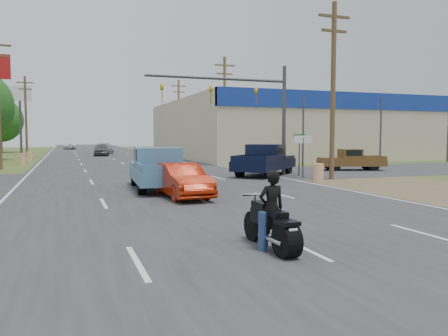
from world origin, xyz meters
name	(u,v)px	position (x,y,z in m)	size (l,w,h in m)	color
ground	(300,248)	(0.00, 0.00, 0.00)	(200.00, 200.00, 0.00)	#3C4F1F
main_road	(114,159)	(0.00, 40.00, 0.01)	(15.00, 180.00, 0.02)	#2D2D30
cross_road	(151,177)	(0.00, 18.00, 0.01)	(120.00, 10.00, 0.02)	#2D2D30
dirt_verge	(389,184)	(11.00, 10.00, 0.01)	(8.00, 18.00, 0.01)	brown
big_box_store	(361,130)	(32.00, 39.93, 3.31)	(50.00, 28.10, 6.60)	#B7A88C
utility_pole_1	(333,86)	(9.50, 13.00, 5.32)	(2.00, 0.28, 10.00)	#4C3823
utility_pole_2	(225,107)	(9.50, 31.00, 5.32)	(2.00, 0.28, 10.00)	#4C3823
utility_pole_3	(179,115)	(9.50, 49.00, 5.32)	(2.00, 0.28, 10.00)	#4C3823
utility_pole_6	(26,114)	(-9.50, 52.00, 5.32)	(2.00, 0.28, 10.00)	#4C3823
tree_2	(0,120)	(-14.20, 66.00, 4.95)	(6.72, 6.72, 8.32)	#422D19
tree_3	(362,119)	(55.00, 70.00, 6.19)	(8.40, 8.40, 10.40)	#422D19
tree_5	(214,123)	(30.00, 95.00, 5.88)	(7.98, 7.98, 9.88)	#422D19
barrel_0	(318,173)	(8.00, 12.00, 0.50)	(0.56, 0.56, 1.00)	orange
barrel_1	(260,164)	(8.40, 20.50, 0.50)	(0.56, 0.56, 1.00)	orange
barrel_2	(23,159)	(-8.50, 34.00, 0.50)	(0.56, 0.56, 1.00)	orange
barrel_3	(30,157)	(-8.20, 38.00, 0.50)	(0.56, 0.56, 1.00)	orange
pole_sign_left_far	(20,101)	(-10.50, 56.00, 7.17)	(3.00, 0.35, 9.20)	#3F3F44
lane_sign	(303,146)	(8.20, 14.00, 1.90)	(1.20, 0.08, 2.52)	#3F3F44
street_name_sign	(299,150)	(8.80, 15.50, 1.61)	(0.80, 0.08, 2.61)	#3F3F44
signal_mast	(246,99)	(5.82, 17.00, 4.80)	(9.12, 0.40, 7.00)	#3F3F44
red_convertible	(182,181)	(-0.49, 8.66, 0.69)	(1.46, 4.18, 1.38)	#9D1C07
motorcycle	(273,228)	(-0.70, -0.04, 0.52)	(0.70, 2.29, 1.16)	black
rider	(271,213)	(-0.70, 0.02, 0.83)	(0.60, 0.39, 1.65)	black
blue_pickup	(158,168)	(-0.80, 11.89, 0.98)	(2.62, 6.01, 1.95)	black
navy_pickup	(266,160)	(7.10, 16.76, 1.00)	(5.85, 5.82, 1.98)	black
brown_pickup	(350,160)	(14.63, 18.36, 0.78)	(5.00, 3.09, 1.55)	black
distant_car_grey	(101,150)	(-0.62, 49.08, 0.79)	(1.87, 4.64, 1.58)	#4D4E52
distant_car_silver	(105,148)	(0.56, 57.33, 0.73)	(2.03, 5.00, 1.45)	#9B9A9F
distant_car_white	(69,146)	(-4.22, 79.79, 0.60)	(1.98, 4.29, 1.19)	white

